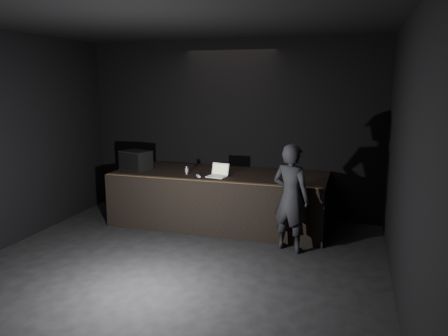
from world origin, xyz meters
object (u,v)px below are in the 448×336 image
object	(u,v)px
stage_monitor	(136,160)
person	(291,198)
laptop	(218,173)
beer_can	(187,170)
stage_riser	(220,199)

from	to	relation	value
stage_monitor	person	world-z (taller)	person
laptop	beer_can	bearing A→B (deg)	-171.39
laptop	beer_can	xyz separation A→B (m)	(-0.62, 0.02, 0.01)
stage_riser	laptop	world-z (taller)	laptop
laptop	beer_can	distance (m)	0.62
laptop	person	distance (m)	1.56
laptop	person	size ratio (longest dim) A/B	0.22
stage_monitor	person	size ratio (longest dim) A/B	0.37
beer_can	person	xyz separation A→B (m)	(2.04, -0.66, -0.20)
stage_monitor	stage_riser	bearing A→B (deg)	22.19
person	stage_monitor	bearing A→B (deg)	7.28
beer_can	person	size ratio (longest dim) A/B	0.08
person	beer_can	bearing A→B (deg)	3.51
stage_riser	laptop	distance (m)	0.64
stage_monitor	laptop	world-z (taller)	stage_monitor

